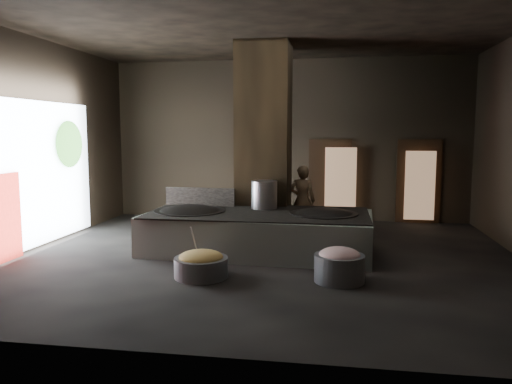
% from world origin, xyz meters
% --- Properties ---
extents(floor, '(10.00, 9.00, 0.10)m').
position_xyz_m(floor, '(0.00, 0.00, -0.05)').
color(floor, black).
rests_on(floor, ground).
extents(ceiling, '(10.00, 9.00, 0.10)m').
position_xyz_m(ceiling, '(0.00, 0.00, 4.55)').
color(ceiling, black).
rests_on(ceiling, back_wall).
extents(back_wall, '(10.00, 0.10, 4.50)m').
position_xyz_m(back_wall, '(0.00, 4.55, 2.25)').
color(back_wall, black).
rests_on(back_wall, ground).
extents(front_wall, '(10.00, 0.10, 4.50)m').
position_xyz_m(front_wall, '(0.00, -4.55, 2.25)').
color(front_wall, black).
rests_on(front_wall, ground).
extents(left_wall, '(0.10, 9.00, 4.50)m').
position_xyz_m(left_wall, '(-5.05, 0.00, 2.25)').
color(left_wall, black).
rests_on(left_wall, ground).
extents(pillar, '(1.20, 1.20, 4.50)m').
position_xyz_m(pillar, '(-0.30, 1.90, 2.25)').
color(pillar, black).
rests_on(pillar, ground).
extents(hearth_platform, '(4.74, 2.46, 0.80)m').
position_xyz_m(hearth_platform, '(-0.21, 0.44, 0.40)').
color(hearth_platform, '#B7C7B3').
rests_on(hearth_platform, ground).
extents(platform_cap, '(4.53, 2.17, 0.03)m').
position_xyz_m(platform_cap, '(-0.21, 0.44, 0.82)').
color(platform_cap, black).
rests_on(platform_cap, hearth_platform).
extents(wok_left, '(1.46, 1.46, 0.40)m').
position_xyz_m(wok_left, '(-1.66, 0.39, 0.75)').
color(wok_left, black).
rests_on(wok_left, hearth_platform).
extents(wok_left_rim, '(1.49, 1.49, 0.05)m').
position_xyz_m(wok_left_rim, '(-1.66, 0.39, 0.82)').
color(wok_left_rim, black).
rests_on(wok_left_rim, hearth_platform).
extents(wok_right, '(1.36, 1.36, 0.38)m').
position_xyz_m(wok_right, '(1.14, 0.49, 0.75)').
color(wok_right, black).
rests_on(wok_right, hearth_platform).
extents(wok_right_rim, '(1.39, 1.39, 0.05)m').
position_xyz_m(wok_right_rim, '(1.14, 0.49, 0.82)').
color(wok_right_rim, black).
rests_on(wok_right_rim, hearth_platform).
extents(stock_pot, '(0.56, 0.56, 0.60)m').
position_xyz_m(stock_pot, '(-0.16, 0.99, 1.13)').
color(stock_pot, '#9EA1A5').
rests_on(stock_pot, hearth_platform).
extents(splash_guard, '(1.61, 0.15, 0.40)m').
position_xyz_m(splash_guard, '(-1.66, 1.19, 1.03)').
color(splash_guard, black).
rests_on(splash_guard, hearth_platform).
extents(cook, '(0.64, 0.44, 1.69)m').
position_xyz_m(cook, '(0.58, 2.31, 0.84)').
color(cook, brown).
rests_on(cook, ground).
extents(veg_basin, '(1.17, 1.17, 0.34)m').
position_xyz_m(veg_basin, '(-0.89, -1.54, 0.17)').
color(veg_basin, slate).
rests_on(veg_basin, ground).
extents(veg_fill, '(0.76, 0.76, 0.23)m').
position_xyz_m(veg_fill, '(-0.89, -1.54, 0.35)').
color(veg_fill, '#99A54F').
rests_on(veg_fill, veg_basin).
extents(ladle, '(0.07, 0.37, 0.66)m').
position_xyz_m(ladle, '(-1.04, -1.39, 0.55)').
color(ladle, '#9EA1A5').
rests_on(ladle, veg_basin).
extents(meat_basin, '(0.89, 0.89, 0.46)m').
position_xyz_m(meat_basin, '(1.46, -1.43, 0.23)').
color(meat_basin, slate).
rests_on(meat_basin, ground).
extents(meat_fill, '(0.69, 0.69, 0.26)m').
position_xyz_m(meat_fill, '(1.46, -1.43, 0.45)').
color(meat_fill, '#DB8385').
rests_on(meat_fill, meat_basin).
extents(doorway_near, '(1.18, 0.08, 2.38)m').
position_xyz_m(doorway_near, '(1.20, 4.45, 1.10)').
color(doorway_near, black).
rests_on(doorway_near, ground).
extents(doorway_near_glow, '(0.86, 0.04, 2.03)m').
position_xyz_m(doorway_near_glow, '(1.50, 4.29, 1.05)').
color(doorway_near_glow, '#8C6647').
rests_on(doorway_near_glow, ground).
extents(doorway_far, '(1.18, 0.08, 2.38)m').
position_xyz_m(doorway_far, '(3.60, 4.45, 1.10)').
color(doorway_far, black).
rests_on(doorway_far, ground).
extents(doorway_far_glow, '(0.79, 0.04, 1.86)m').
position_xyz_m(doorway_far_glow, '(3.61, 4.23, 1.05)').
color(doorway_far_glow, '#8C6647').
rests_on(doorway_far_glow, ground).
extents(left_opening, '(0.04, 4.20, 3.10)m').
position_xyz_m(left_opening, '(-4.95, 0.20, 1.60)').
color(left_opening, white).
rests_on(left_opening, ground).
extents(pavilion_sliver, '(0.05, 0.90, 1.70)m').
position_xyz_m(pavilion_sliver, '(-4.88, -1.10, 0.85)').
color(pavilion_sliver, maroon).
rests_on(pavilion_sliver, ground).
extents(tree_silhouette, '(0.28, 1.10, 1.10)m').
position_xyz_m(tree_silhouette, '(-4.85, 1.30, 2.20)').
color(tree_silhouette, '#194714').
rests_on(tree_silhouette, left_opening).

